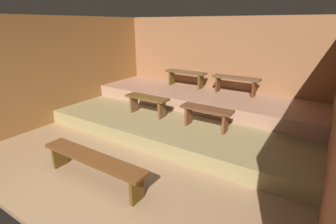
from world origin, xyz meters
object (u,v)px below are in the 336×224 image
Objects in this scene: bench_lower_right at (206,113)px; bench_middle_right at (236,81)px; bench_middle_left at (186,75)px; bench_floor_center at (93,161)px; bench_lower_left at (147,101)px.

bench_middle_right is (-0.02, 1.76, 0.31)m from bench_lower_right.
bench_lower_right is 2.30m from bench_middle_left.
bench_middle_left reaches higher than bench_lower_right.
bench_middle_left reaches higher than bench_floor_center.
bench_middle_left is at bearing 98.69° from bench_floor_center.
bench_lower_left is at bearing -129.42° from bench_middle_right.
bench_lower_left is 1.46m from bench_lower_right.
bench_lower_left is 1.00× the size of bench_lower_right.
bench_floor_center is 1.84× the size of bench_lower_right.
bench_lower_right is 0.89× the size of bench_middle_left.
bench_lower_right is 0.89× the size of bench_middle_right.
bench_middle_right is (1.43, 0.00, 0.00)m from bench_middle_left.
bench_middle_left is at bearing 129.42° from bench_lower_right.
bench_lower_right is (0.85, 2.16, 0.28)m from bench_floor_center.
bench_lower_right is at bearing 0.00° from bench_lower_left.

